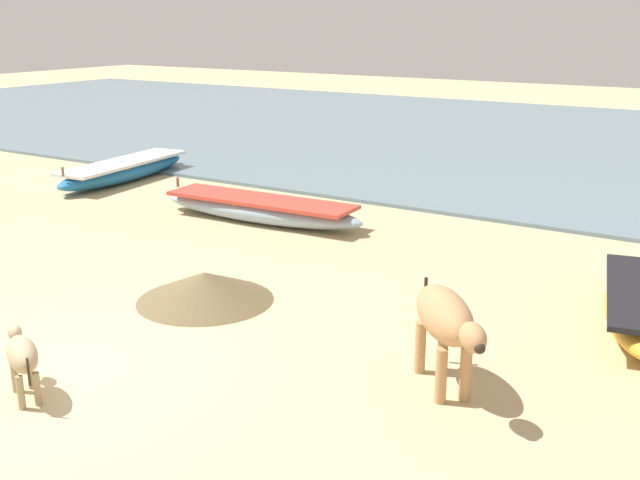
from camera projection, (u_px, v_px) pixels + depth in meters
The scene contains 7 objects.
ground at pixel (61, 371), 8.48m from camera, with size 80.00×80.00×0.00m, color tan.
sea_water at pixel (543, 142), 23.69m from camera, with size 60.00×20.00×0.08m, color slate.
fishing_boat_4 at pixel (260, 209), 14.59m from camera, with size 4.45×1.14×0.66m.
fishing_boat_5 at pixel (124, 170), 18.20m from camera, with size 1.43×4.37×0.68m.
cow_adult_tan at pixel (446, 321), 7.88m from camera, with size 1.34×1.42×1.09m.
calf_near_dun at pixel (22, 355), 7.79m from camera, with size 0.96×0.67×0.66m.
debris_pile_1 at pixel (205, 286), 10.54m from camera, with size 1.93×1.93×0.42m, color brown.
Camera 1 is at (6.55, -4.99, 3.84)m, focal length 42.40 mm.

